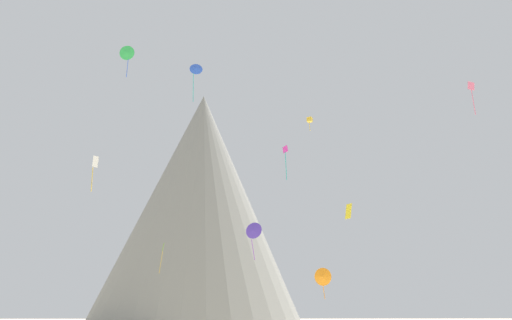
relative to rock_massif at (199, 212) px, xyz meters
name	(u,v)px	position (x,y,z in m)	size (l,w,h in m)	color
rock_massif	(199,212)	(0.00, 0.00, 0.00)	(60.04, 60.04, 58.39)	gray
kite_indigo_low	(254,231)	(11.64, -54.19, -13.56)	(2.31, 1.43, 5.07)	#5138B2
kite_gold_high	(310,120)	(21.92, -41.26, 8.10)	(1.16, 1.15, 2.51)	gold
kite_magenta_mid	(286,155)	(15.91, -56.42, -3.47)	(0.69, 0.83, 4.83)	#D1339E
kite_white_mid	(95,166)	(-6.59, -66.48, -8.50)	(0.57, 0.76, 4.14)	white
kite_blue_high	(196,69)	(3.03, -54.57, 10.36)	(1.97, 0.79, 6.23)	blue
kite_green_high	(127,53)	(-6.49, -57.78, 10.94)	(2.15, 0.58, 4.86)	green
kite_orange_low	(323,277)	(20.68, -54.41, -19.59)	(2.21, 1.39, 3.97)	orange
kite_rainbow_high	(472,90)	(36.85, -68.16, 0.92)	(0.98, 0.47, 4.18)	#E5668C
kite_lime_low	(162,253)	(-3.88, -31.07, -13.79)	(0.68, 0.59, 5.35)	#8CD133
kite_yellow_low	(348,211)	(20.83, -70.13, -14.10)	(0.60, 0.97, 1.62)	yellow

